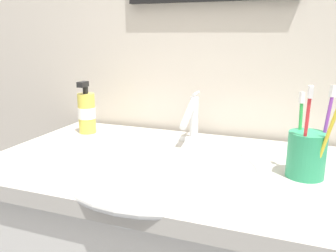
% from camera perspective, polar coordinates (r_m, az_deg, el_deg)
% --- Properties ---
extents(tiled_wall_back, '(2.10, 0.04, 2.40)m').
position_cam_1_polar(tiled_wall_back, '(1.10, 6.91, 17.10)').
color(tiled_wall_back, beige).
rests_on(tiled_wall_back, ground).
extents(sink_basin, '(0.47, 0.47, 0.09)m').
position_cam_1_polar(sink_basin, '(0.83, -0.74, -8.48)').
color(sink_basin, white).
rests_on(sink_basin, vanity_counter).
extents(faucet, '(0.02, 0.15, 0.14)m').
position_cam_1_polar(faucet, '(1.00, 3.94, 1.65)').
color(faucet, silver).
rests_on(faucet, sink_basin).
extents(toothbrush_cup, '(0.08, 0.08, 0.10)m').
position_cam_1_polar(toothbrush_cup, '(0.81, 21.32, -4.34)').
color(toothbrush_cup, '#2D9966').
rests_on(toothbrush_cup, vanity_counter).
extents(toothbrush_green, '(0.02, 0.02, 0.17)m').
position_cam_1_polar(toothbrush_green, '(0.81, 20.46, -0.08)').
color(toothbrush_green, green).
rests_on(toothbrush_green, toothbrush_cup).
extents(toothbrush_yellow, '(0.05, 0.03, 0.19)m').
position_cam_1_polar(toothbrush_yellow, '(0.76, 24.48, -0.71)').
color(toothbrush_yellow, yellow).
rests_on(toothbrush_yellow, toothbrush_cup).
extents(toothbrush_purple, '(0.03, 0.03, 0.19)m').
position_cam_1_polar(toothbrush_purple, '(0.81, 24.05, 0.14)').
color(toothbrush_purple, purple).
rests_on(toothbrush_purple, toothbrush_cup).
extents(toothbrush_red, '(0.01, 0.02, 0.20)m').
position_cam_1_polar(toothbrush_red, '(0.76, 21.30, -0.23)').
color(toothbrush_red, red).
rests_on(toothbrush_red, toothbrush_cup).
extents(soap_dispenser, '(0.05, 0.06, 0.16)m').
position_cam_1_polar(soap_dispenser, '(1.12, -12.92, 2.17)').
color(soap_dispenser, '#DBCC4C').
rests_on(soap_dispenser, vanity_counter).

